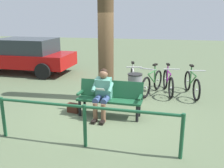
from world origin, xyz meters
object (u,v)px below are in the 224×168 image
at_px(handbag, 73,108).
at_px(parked_car, 25,55).
at_px(tree_trunk, 106,34).
at_px(bicycle_black, 192,84).
at_px(bicycle_purple, 168,82).
at_px(bench, 110,96).
at_px(litter_bin, 135,88).
at_px(person_reading, 103,91).
at_px(bicycle_red, 133,80).
at_px(bicycle_green, 152,83).

bearing_deg(handbag, parked_car, -46.95).
xyz_separation_m(tree_trunk, bicycle_black, (-2.52, -0.93, -1.58)).
bearing_deg(bicycle_black, bicycle_purple, -104.51).
relative_size(bicycle_black, bicycle_purple, 1.00).
bearing_deg(bicycle_black, handbag, -65.83).
xyz_separation_m(bench, litter_bin, (-0.47, -1.11, -0.09)).
xyz_separation_m(person_reading, bicycle_red, (-0.43, -2.35, -0.31)).
bearing_deg(tree_trunk, bench, 108.43).
distance_m(tree_trunk, bicycle_green, 2.22).
xyz_separation_m(bicycle_black, bicycle_green, (1.22, 0.07, 0.00)).
bearing_deg(bench, bicycle_red, -94.93).
distance_m(bicycle_purple, bicycle_green, 0.51).
relative_size(litter_bin, bicycle_black, 0.50).
bearing_deg(bench, bicycle_black, -133.58).
bearing_deg(handbag, bicycle_black, -145.80).
relative_size(person_reading, tree_trunk, 0.31).
bearing_deg(bicycle_purple, bicycle_black, 75.72).
height_order(person_reading, bicycle_green, person_reading).
xyz_separation_m(person_reading, bicycle_purple, (-1.57, -2.29, -0.31)).
distance_m(bench, parked_car, 6.01).
height_order(bench, handbag, bench).
distance_m(litter_bin, parked_car, 5.78).
bearing_deg(bench, handbag, 4.74).
height_order(tree_trunk, parked_car, tree_trunk).
height_order(bicycle_black, parked_car, parked_car).
bearing_deg(bicycle_red, bench, -18.42).
xyz_separation_m(person_reading, litter_bin, (-0.63, -1.27, -0.25)).
bearing_deg(parked_car, litter_bin, 152.52).
xyz_separation_m(tree_trunk, litter_bin, (-0.85, 0.03, -1.52)).
bearing_deg(bicycle_purple, handbag, -57.55).
relative_size(person_reading, handbag, 4.00).
bearing_deg(handbag, bicycle_purple, -137.75).
bearing_deg(bench, bicycle_purple, -121.32).
xyz_separation_m(bicycle_purple, bicycle_green, (0.49, 0.13, 0.00)).
relative_size(person_reading, bicycle_black, 0.72).
xyz_separation_m(bench, bicycle_purple, (-1.42, -2.13, -0.15)).
relative_size(tree_trunk, litter_bin, 4.66).
relative_size(handbag, tree_trunk, 0.08).
bearing_deg(litter_bin, tree_trunk, -2.23).
height_order(litter_bin, bicycle_green, bicycle_green).
bearing_deg(parked_car, tree_trunk, 148.22).
distance_m(person_reading, bicycle_black, 3.22).
height_order(tree_trunk, bicycle_green, tree_trunk).
distance_m(bicycle_purple, parked_car, 6.28).
bearing_deg(bicycle_green, parked_car, -90.01).
xyz_separation_m(litter_bin, bicycle_green, (-0.45, -0.89, -0.06)).
bearing_deg(bicycle_red, handbag, -40.52).
xyz_separation_m(person_reading, parked_car, (4.45, -4.01, 0.11)).
bearing_deg(bicycle_purple, person_reading, -44.25).
xyz_separation_m(litter_bin, bicycle_black, (-1.67, -0.97, -0.06)).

